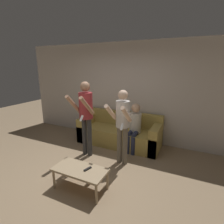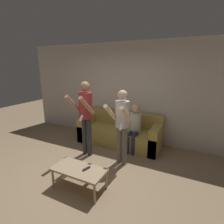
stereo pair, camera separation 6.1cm
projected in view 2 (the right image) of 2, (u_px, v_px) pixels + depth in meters
name	position (u px, v px, depth m)	size (l,w,h in m)	color
ground_plane	(80.00, 177.00, 3.37)	(14.00, 14.00, 0.00)	#937A5B
wall_back	(124.00, 92.00, 4.89)	(6.40, 0.06, 2.70)	beige
couch	(120.00, 133.00, 4.75)	(2.19, 0.83, 0.84)	#AD9347
person_standing_left	(86.00, 111.00, 3.94)	(0.43, 0.63, 1.75)	#383838
person_standing_right	(122.00, 121.00, 3.58)	(0.40, 0.62, 1.61)	#6B6051
person_seated	(134.00, 125.00, 4.30)	(0.29, 0.52, 1.19)	#282D47
coffee_table	(79.00, 171.00, 2.98)	(0.93, 0.46, 0.39)	tan
remote_on_table	(86.00, 169.00, 2.94)	(0.08, 0.15, 0.02)	black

